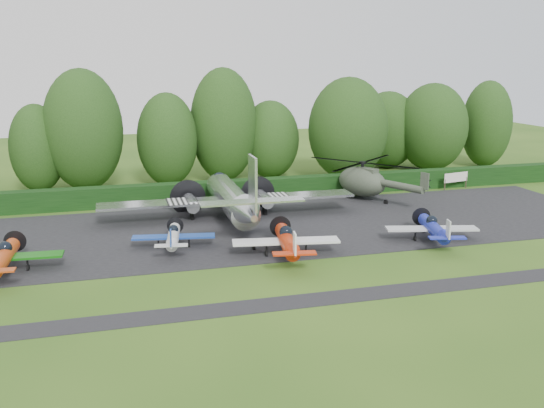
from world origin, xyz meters
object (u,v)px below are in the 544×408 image
object	(u,v)px
light_plane_orange	(287,241)
light_plane_blue	(433,228)
light_plane_white	(173,236)
helicopter	(362,179)
light_plane_red	(4,257)
sign_board	(456,178)
transport_plane	(232,199)

from	to	relation	value
light_plane_orange	light_plane_blue	distance (m)	12.01
light_plane_orange	light_plane_white	bearing A→B (deg)	142.23
light_plane_white	light_plane_orange	distance (m)	8.66
light_plane_blue	helicopter	xyz separation A→B (m)	(0.74, 15.28, 0.92)
light_plane_red	light_plane_orange	xyz separation A→B (m)	(18.96, -1.67, 0.07)
light_plane_white	helicopter	bearing A→B (deg)	20.53
light_plane_white	helicopter	xyz separation A→B (m)	(20.34, 11.62, 1.08)
light_plane_white	sign_board	distance (m)	34.77
light_plane_blue	helicopter	bearing A→B (deg)	73.22
light_plane_red	light_plane_blue	xyz separation A→B (m)	(30.96, -1.20, -0.03)
light_plane_red	sign_board	world-z (taller)	light_plane_red
light_plane_orange	light_plane_blue	bearing A→B (deg)	-7.01
transport_plane	light_plane_blue	bearing A→B (deg)	-37.29
transport_plane	sign_board	size ratio (longest dim) A/B	7.01
light_plane_white	sign_board	xyz separation A→B (m)	(32.13, 13.28, 0.25)
transport_plane	light_plane_orange	xyz separation A→B (m)	(1.76, -10.59, -0.81)
light_plane_orange	helicopter	distance (m)	20.27
light_plane_blue	transport_plane	bearing A→B (deg)	129.67
transport_plane	light_plane_orange	distance (m)	10.77
light_plane_white	light_plane_orange	world-z (taller)	light_plane_orange
light_plane_blue	light_plane_white	bearing A→B (deg)	155.44
transport_plane	sign_board	distance (m)	27.17
transport_plane	light_plane_red	xyz separation A→B (m)	(-17.20, -8.92, -0.87)
sign_board	light_plane_blue	bearing A→B (deg)	-114.85
transport_plane	light_plane_white	size ratio (longest dim) A/B	3.52
transport_plane	light_plane_white	bearing A→B (deg)	-133.06
transport_plane	light_plane_blue	distance (m)	17.10
transport_plane	light_plane_blue	xyz separation A→B (m)	(13.76, -10.12, -0.90)
light_plane_white	light_plane_blue	size ratio (longest dim) A/B	0.87
light_plane_red	helicopter	xyz separation A→B (m)	(31.70, 14.08, 0.89)
light_plane_red	light_plane_white	size ratio (longest dim) A/B	1.19
light_plane_red	sign_board	size ratio (longest dim) A/B	2.36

